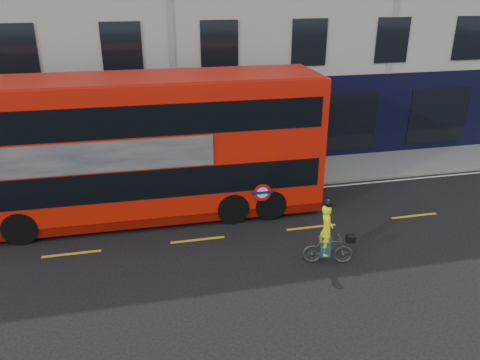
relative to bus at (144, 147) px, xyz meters
name	(u,v)px	position (x,y,z in m)	size (l,w,h in m)	color
ground	(204,264)	(1.48, -3.80, -2.60)	(120.00, 120.00, 0.00)	black
pavement	(182,181)	(1.48, 2.70, -2.54)	(60.00, 3.00, 0.12)	gray
kerb	(186,195)	(1.48, 1.20, -2.53)	(60.00, 0.12, 0.13)	slate
road_edge_line	(187,200)	(1.48, 0.90, -2.59)	(58.00, 0.10, 0.01)	silver
lane_dashes	(198,240)	(1.48, -2.30, -2.59)	(58.00, 0.12, 0.01)	gold
bus	(144,147)	(0.00, 0.00, 0.00)	(12.59, 3.04, 5.06)	red
cyclist	(328,242)	(5.12, -4.51, -1.87)	(1.59, 0.80, 2.13)	#434748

